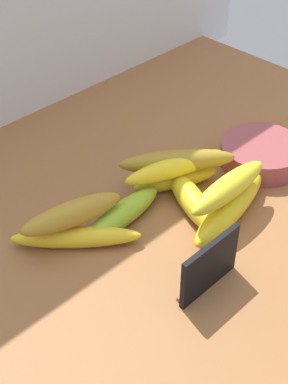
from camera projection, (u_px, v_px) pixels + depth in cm
name	position (u px, v px, depth cm)	size (l,w,h in cm)	color
counter_top	(161.00, 210.00, 94.27)	(110.00, 76.00, 3.00)	#915C34
chalkboard_sign	(209.00, 267.00, 76.90)	(11.00, 1.80, 8.40)	black
fruit_bowl	(261.00, 154.00, 100.57)	(14.59, 14.59, 4.07)	#934347
banana_0	(192.00, 200.00, 90.74)	(15.99, 4.02, 4.02)	yellow
banana_1	(76.00, 237.00, 84.63)	(19.59, 3.30, 3.30)	yellow
banana_2	(230.00, 208.00, 89.01)	(20.84, 4.35, 4.35)	yellow
banana_3	(122.00, 214.00, 88.22)	(16.35, 3.85, 3.85)	#8FB82A
banana_4	(176.00, 179.00, 95.52)	(15.08, 3.28, 3.28)	yellow
banana_5	(228.00, 187.00, 86.48)	(17.17, 3.83, 3.83)	yellow
banana_6	(177.00, 161.00, 93.51)	(19.51, 3.85, 3.85)	olive
banana_7	(176.00, 167.00, 92.67)	(18.30, 3.42, 3.42)	yellow
banana_8	(72.00, 214.00, 83.30)	(16.19, 3.87, 3.87)	#A97F24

